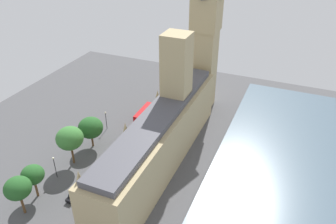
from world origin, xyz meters
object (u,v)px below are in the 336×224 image
at_px(parliament_building, 163,132).
at_px(plane_tree_far_end, 91,128).
at_px(car_white_leading, 99,168).
at_px(plane_tree_slot_10, 70,138).
at_px(double_decker_bus_opposite_hall, 144,115).
at_px(pedestrian_under_trees, 148,140).
at_px(clock_tower, 205,34).
at_px(car_silver_trailing, 126,136).
at_px(car_blue_near_tower, 122,151).
at_px(pedestrian_midblock, 130,163).
at_px(plane_tree_by_river_gate, 33,175).
at_px(car_black_corner, 74,195).
at_px(street_lamp_slot_12, 54,163).
at_px(plane_tree_kerbside, 18,188).
at_px(street_lamp_slot_11, 106,117).

relative_size(parliament_building, plane_tree_far_end, 6.45).
relative_size(car_white_leading, plane_tree_slot_10, 0.39).
xyz_separation_m(double_decker_bus_opposite_hall, pedestrian_under_trees, (-6.08, 9.46, -1.92)).
bearing_deg(plane_tree_far_end, plane_tree_slot_10, 87.14).
distance_m(parliament_building, double_decker_bus_opposite_hall, 21.23).
bearing_deg(clock_tower, car_silver_trailing, 63.41).
xyz_separation_m(car_silver_trailing, car_blue_near_tower, (-2.24, 6.73, -0.00)).
distance_m(pedestrian_midblock, plane_tree_slot_10, 17.11).
height_order(double_decker_bus_opposite_hall, pedestrian_midblock, double_decker_bus_opposite_hall).
bearing_deg(car_silver_trailing, plane_tree_far_end, -135.48).
xyz_separation_m(pedestrian_midblock, plane_tree_by_river_gate, (14.91, 18.88, 5.85)).
xyz_separation_m(car_blue_near_tower, car_white_leading, (1.80, 9.07, 0.00)).
distance_m(parliament_building, car_black_corner, 27.02).
bearing_deg(car_silver_trailing, street_lamp_slot_12, -109.73).
height_order(pedestrian_midblock, plane_tree_slot_10, plane_tree_slot_10).
bearing_deg(car_silver_trailing, parliament_building, -17.88).
bearing_deg(plane_tree_slot_10, street_lamp_slot_12, 85.68).
distance_m(pedestrian_under_trees, plane_tree_kerbside, 38.89).
relative_size(plane_tree_by_river_gate, plane_tree_far_end, 0.95).
relative_size(pedestrian_under_trees, plane_tree_kerbside, 0.16).
height_order(plane_tree_far_end, street_lamp_slot_12, plane_tree_far_end).
xyz_separation_m(parliament_building, car_white_leading, (13.64, 11.06, -8.16)).
bearing_deg(car_blue_near_tower, clock_tower, 72.81).
height_order(car_white_leading, plane_tree_slot_10, plane_tree_slot_10).
bearing_deg(parliament_building, pedestrian_under_trees, -38.64).
bearing_deg(parliament_building, double_decker_bus_opposite_hall, -48.88).
distance_m(car_black_corner, plane_tree_by_river_gate, 10.60).
bearing_deg(street_lamp_slot_11, car_black_corner, 106.95).
bearing_deg(car_silver_trailing, pedestrian_under_trees, 9.37).
height_order(car_blue_near_tower, street_lamp_slot_12, street_lamp_slot_12).
height_order(plane_tree_by_river_gate, street_lamp_slot_11, plane_tree_by_river_gate).
xyz_separation_m(plane_tree_by_river_gate, street_lamp_slot_12, (0.12, -7.21, -2.11)).
bearing_deg(car_white_leading, car_blue_near_tower, 75.95).
height_order(plane_tree_kerbside, plane_tree_slot_10, plane_tree_slot_10).
bearing_deg(plane_tree_kerbside, street_lamp_slot_12, -85.28).
bearing_deg(plane_tree_far_end, parliament_building, -173.93).
height_order(car_blue_near_tower, pedestrian_under_trees, car_blue_near_tower).
bearing_deg(car_black_corner, plane_tree_kerbside, 47.02).
bearing_deg(clock_tower, pedestrian_midblock, 79.06).
bearing_deg(plane_tree_slot_10, street_lamp_slot_11, -87.83).
bearing_deg(plane_tree_far_end, pedestrian_midblock, 166.52).
bearing_deg(street_lamp_slot_12, street_lamp_slot_11, -89.55).
xyz_separation_m(car_silver_trailing, pedestrian_midblock, (-6.79, 10.40, -0.17)).
bearing_deg(double_decker_bus_opposite_hall, plane_tree_far_end, -115.74).
relative_size(double_decker_bus_opposite_hall, street_lamp_slot_12, 1.65).
relative_size(car_white_leading, plane_tree_by_river_gate, 0.49).
height_order(clock_tower, car_black_corner, clock_tower).
height_order(plane_tree_slot_10, street_lamp_slot_11, plane_tree_slot_10).
bearing_deg(double_decker_bus_opposite_hall, clock_tower, 52.27).
distance_m(car_silver_trailing, street_lamp_slot_12, 23.83).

